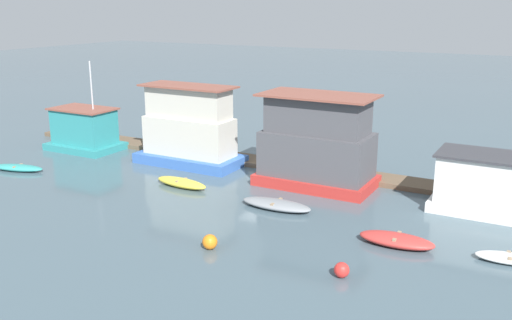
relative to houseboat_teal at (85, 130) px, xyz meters
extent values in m
plane|color=#475B66|center=(15.00, -0.01, -1.45)|extent=(200.00, 200.00, 0.00)
cube|color=brown|center=(15.00, 2.68, -1.30)|extent=(42.40, 2.14, 0.30)
cube|color=teal|center=(0.00, 0.00, -1.20)|extent=(5.25, 3.49, 0.49)
cube|color=teal|center=(0.00, 0.00, 0.29)|extent=(4.33, 2.57, 2.49)
cube|color=brown|center=(0.00, 0.00, 1.60)|extent=(4.63, 2.87, 0.12)
cylinder|color=#B2B2B7|center=(1.02, 0.00, 3.39)|extent=(0.12, 0.12, 3.45)
cube|color=#3866B7|center=(9.09, 0.50, -1.12)|extent=(7.19, 3.43, 0.66)
cube|color=beige|center=(9.09, 0.50, 0.48)|extent=(6.09, 2.33, 2.53)
cube|color=beige|center=(9.09, 0.50, 2.75)|extent=(5.70, 1.94, 2.02)
cube|color=brown|center=(9.09, 0.50, 3.81)|extent=(6.39, 2.63, 0.12)
cube|color=red|center=(18.41, 0.21, -1.13)|extent=(6.83, 3.82, 0.63)
cube|color=#4C4C51|center=(18.41, 0.21, 0.48)|extent=(6.31, 3.30, 2.59)
cube|color=#4C4C51|center=(18.41, 0.21, 2.83)|extent=(5.71, 2.69, 2.12)
cube|color=brown|center=(18.41, 0.21, 3.95)|extent=(6.61, 3.60, 0.12)
cube|color=white|center=(28.57, 0.39, -1.18)|extent=(6.80, 3.44, 0.54)
cube|color=white|center=(28.57, 0.39, 0.29)|extent=(6.23, 2.87, 2.40)
cube|color=#38383D|center=(28.57, 0.39, 1.55)|extent=(6.53, 3.17, 0.12)
ellipsoid|color=teal|center=(0.29, -6.29, -1.25)|extent=(3.70, 1.94, 0.40)
cube|color=#997F60|center=(0.29, -6.29, -1.10)|extent=(0.38, 0.90, 0.08)
ellipsoid|color=yellow|center=(11.57, -3.92, -1.20)|extent=(3.67, 1.39, 0.50)
cube|color=#997F60|center=(11.57, -3.92, -1.02)|extent=(0.24, 0.92, 0.08)
ellipsoid|color=gray|center=(18.17, -4.53, -1.22)|extent=(3.93, 1.48, 0.46)
cube|color=#997F60|center=(18.17, -4.53, -1.06)|extent=(0.18, 1.20, 0.08)
ellipsoid|color=red|center=(25.04, -6.21, -1.18)|extent=(3.42, 1.50, 0.54)
cube|color=#997F60|center=(25.04, -6.21, -0.99)|extent=(0.20, 1.16, 0.08)
ellipsoid|color=white|center=(29.64, -5.62, -1.27)|extent=(2.84, 1.47, 0.36)
cube|color=#997F60|center=(29.64, -5.62, -1.14)|extent=(0.29, 0.94, 0.08)
sphere|color=orange|center=(17.91, -10.53, -1.11)|extent=(0.68, 0.68, 0.68)
sphere|color=red|center=(23.96, -10.28, -1.14)|extent=(0.62, 0.62, 0.62)
camera|label=1|loc=(30.88, -29.92, 9.03)|focal=40.00mm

